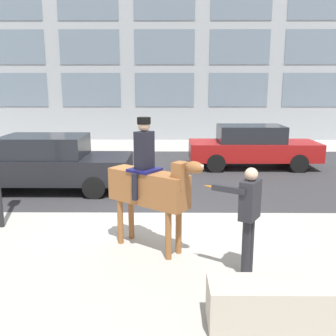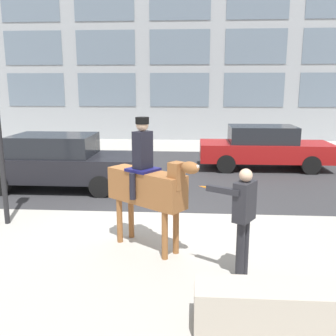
{
  "view_description": "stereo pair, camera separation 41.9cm",
  "coord_description": "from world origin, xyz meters",
  "px_view_note": "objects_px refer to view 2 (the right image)",
  "views": [
    {
      "loc": [
        0.35,
        -7.98,
        2.96
      ],
      "look_at": [
        0.29,
        -0.88,
        1.4
      ],
      "focal_mm": 40.0,
      "sensor_mm": 36.0,
      "label": 1
    },
    {
      "loc": [
        0.77,
        -7.96,
        2.96
      ],
      "look_at": [
        0.29,
        -0.88,
        1.4
      ],
      "focal_mm": 40.0,
      "sensor_mm": 36.0,
      "label": 2
    }
  ],
  "objects_px": {
    "street_car_near_lane": "(58,161)",
    "pedestrian_bystander": "(243,215)",
    "planter_ledge": "(271,309)",
    "street_car_far_lane": "(264,147)",
    "mounted_horse_lead": "(148,184)"
  },
  "relations": [
    {
      "from": "pedestrian_bystander",
      "to": "street_car_far_lane",
      "type": "distance_m",
      "value": 8.26
    },
    {
      "from": "mounted_horse_lead",
      "to": "street_car_far_lane",
      "type": "height_order",
      "value": "mounted_horse_lead"
    },
    {
      "from": "street_car_far_lane",
      "to": "mounted_horse_lead",
      "type": "bearing_deg",
      "value": -115.47
    },
    {
      "from": "street_car_near_lane",
      "to": "pedestrian_bystander",
      "type": "bearing_deg",
      "value": -46.64
    },
    {
      "from": "pedestrian_bystander",
      "to": "street_car_near_lane",
      "type": "xyz_separation_m",
      "value": [
        -4.7,
        4.98,
        -0.24
      ]
    },
    {
      "from": "mounted_horse_lead",
      "to": "street_car_near_lane",
      "type": "distance_m",
      "value": 5.07
    },
    {
      "from": "street_car_near_lane",
      "to": "street_car_far_lane",
      "type": "xyz_separation_m",
      "value": [
        6.48,
        3.08,
        -0.0
      ]
    },
    {
      "from": "mounted_horse_lead",
      "to": "street_car_near_lane",
      "type": "xyz_separation_m",
      "value": [
        -3.12,
        3.97,
        -0.43
      ]
    },
    {
      "from": "pedestrian_bystander",
      "to": "street_car_far_lane",
      "type": "height_order",
      "value": "pedestrian_bystander"
    },
    {
      "from": "mounted_horse_lead",
      "to": "street_car_far_lane",
      "type": "xyz_separation_m",
      "value": [
        3.36,
        7.06,
        -0.43
      ]
    },
    {
      "from": "pedestrian_bystander",
      "to": "street_car_near_lane",
      "type": "distance_m",
      "value": 6.85
    },
    {
      "from": "mounted_horse_lead",
      "to": "pedestrian_bystander",
      "type": "xyz_separation_m",
      "value": [
        1.58,
        -1.0,
        -0.19
      ]
    },
    {
      "from": "street_car_near_lane",
      "to": "planter_ledge",
      "type": "bearing_deg",
      "value": -52.02
    },
    {
      "from": "street_car_far_lane",
      "to": "pedestrian_bystander",
      "type": "bearing_deg",
      "value": -102.48
    },
    {
      "from": "street_car_near_lane",
      "to": "street_car_far_lane",
      "type": "distance_m",
      "value": 7.18
    }
  ]
}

